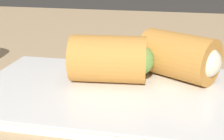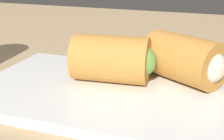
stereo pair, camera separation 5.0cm
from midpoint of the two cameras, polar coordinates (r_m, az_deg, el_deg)
The scene contains 5 objects.
table_surface at distance 42.64cm, azimuth -6.54°, elevation -5.48°, with size 180.00×140.00×2.00cm.
serving_plate at distance 39.88cm, azimuth -3.60°, elevation -4.45°, with size 34.93×20.99×1.50cm.
roll_front_left at distance 40.83cm, azimuth -3.36°, elevation 1.93°, with size 11.19×7.15×6.21cm.
roll_front_right at distance 42.33cm, azimuth 9.43°, elevation 2.34°, with size 11.63×10.36×6.21cm.
spoon at distance 50.33cm, azimuth 5.95°, elevation 0.62°, with size 18.03×8.69×1.47cm.
Camera 1 is at (-10.22, 37.16, 19.10)cm, focal length 50.00 mm.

